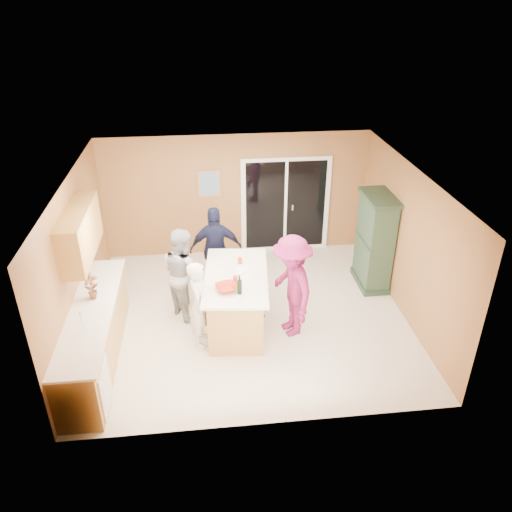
{
  "coord_description": "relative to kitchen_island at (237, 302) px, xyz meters",
  "views": [
    {
      "loc": [
        -0.68,
        -7.26,
        5.19
      ],
      "look_at": [
        0.15,
        0.1,
        1.15
      ],
      "focal_mm": 35.0,
      "sensor_mm": 36.0,
      "label": 1
    }
  ],
  "objects": [
    {
      "name": "wall_front",
      "position": [
        0.22,
        -2.26,
        0.83
      ],
      "size": [
        5.5,
        0.1,
        2.6
      ],
      "primitive_type": "cube",
      "color": "#C2804F",
      "rests_on": "ground"
    },
    {
      "name": "sliding_door",
      "position": [
        1.27,
        2.71,
        0.58
      ],
      "size": [
        1.9,
        0.07,
        2.1
      ],
      "color": "white",
      "rests_on": "floor"
    },
    {
      "name": "wine_bottle",
      "position": [
        0.02,
        -0.55,
        0.65
      ],
      "size": [
        0.07,
        0.07,
        0.32
      ],
      "rotation": [
        0.0,
        0.0,
        0.31
      ],
      "color": "black",
      "rests_on": "kitchen_island"
    },
    {
      "name": "left_cabinet_run",
      "position": [
        -2.23,
        -0.81,
        -0.0
      ],
      "size": [
        0.65,
        3.05,
        1.24
      ],
      "color": "tan",
      "rests_on": "floor"
    },
    {
      "name": "upper_cabinets",
      "position": [
        -2.35,
        0.04,
        1.41
      ],
      "size": [
        0.35,
        1.6,
        0.75
      ],
      "primitive_type": "cube",
      "color": "tan",
      "rests_on": "wall_left"
    },
    {
      "name": "woman_grey",
      "position": [
        -0.88,
        0.49,
        0.36
      ],
      "size": [
        0.96,
        1.01,
        1.65
      ],
      "primitive_type": "imported",
      "rotation": [
        0.0,
        0.0,
        2.13
      ],
      "color": "#ACACAF",
      "rests_on": "floor"
    },
    {
      "name": "tumbler_near",
      "position": [
        -0.03,
        -0.22,
        0.59
      ],
      "size": [
        0.1,
        0.1,
        0.12
      ],
      "primitive_type": "cylinder",
      "rotation": [
        0.0,
        0.0,
        0.27
      ],
      "color": "red",
      "rests_on": "kitchen_island"
    },
    {
      "name": "white_plate",
      "position": [
        0.12,
        0.16,
        0.54
      ],
      "size": [
        0.24,
        0.24,
        0.02
      ],
      "primitive_type": "cylinder",
      "rotation": [
        0.0,
        0.0,
        0.01
      ],
      "color": "white",
      "rests_on": "kitchen_island"
    },
    {
      "name": "floor",
      "position": [
        0.22,
        0.24,
        -0.47
      ],
      "size": [
        5.5,
        5.5,
        0.0
      ],
      "primitive_type": "plane",
      "color": "silver",
      "rests_on": "ground"
    },
    {
      "name": "framed_picture",
      "position": [
        -0.33,
        2.72,
        1.13
      ],
      "size": [
        0.46,
        0.04,
        0.56
      ],
      "color": "#AD8056",
      "rests_on": "wall_back"
    },
    {
      "name": "ceiling",
      "position": [
        0.22,
        0.24,
        2.13
      ],
      "size": [
        5.5,
        5.0,
        0.1
      ],
      "primitive_type": "cube",
      "color": "white",
      "rests_on": "wall_back"
    },
    {
      "name": "green_hutch",
      "position": [
        2.71,
        1.08,
        0.43
      ],
      "size": [
        0.53,
        1.01,
        1.85
      ],
      "color": "#233827",
      "rests_on": "floor"
    },
    {
      "name": "wall_right",
      "position": [
        2.97,
        0.24,
        0.83
      ],
      "size": [
        0.1,
        5.0,
        2.6
      ],
      "primitive_type": "cube",
      "color": "#C2804F",
      "rests_on": "ground"
    },
    {
      "name": "woman_magenta",
      "position": [
        0.88,
        -0.27,
        0.42
      ],
      "size": [
        0.9,
        1.27,
        1.78
      ],
      "primitive_type": "imported",
      "rotation": [
        0.0,
        0.0,
        -1.35
      ],
      "color": "maroon",
      "rests_on": "floor"
    },
    {
      "name": "tumbler_far",
      "position": [
        0.1,
        0.4,
        0.58
      ],
      "size": [
        0.09,
        0.09,
        0.11
      ],
      "primitive_type": "cylinder",
      "rotation": [
        0.0,
        0.0,
        -0.33
      ],
      "color": "red",
      "rests_on": "kitchen_island"
    },
    {
      "name": "woman_white",
      "position": [
        -0.6,
        -0.4,
        0.28
      ],
      "size": [
        0.45,
        0.6,
        1.49
      ],
      "primitive_type": "imported",
      "rotation": [
        0.0,
        0.0,
        1.4
      ],
      "color": "white",
      "rests_on": "floor"
    },
    {
      "name": "tulip_vase",
      "position": [
        -2.23,
        -0.35,
        0.69
      ],
      "size": [
        0.25,
        0.19,
        0.43
      ],
      "primitive_type": "imported",
      "rotation": [
        0.0,
        0.0,
        0.17
      ],
      "color": "#B5121F",
      "rests_on": "left_cabinet_run"
    },
    {
      "name": "wall_back",
      "position": [
        0.22,
        2.74,
        0.83
      ],
      "size": [
        5.5,
        0.1,
        2.6
      ],
      "primitive_type": "cube",
      "color": "#C2804F",
      "rests_on": "ground"
    },
    {
      "name": "kitchen_island",
      "position": [
        0.0,
        0.0,
        0.0
      ],
      "size": [
        1.21,
        1.98,
        1.0
      ],
      "rotation": [
        0.0,
        0.0,
        -0.1
      ],
      "color": "tan",
      "rests_on": "floor"
    },
    {
      "name": "wall_left",
      "position": [
        -2.53,
        0.24,
        0.83
      ],
      "size": [
        0.1,
        5.0,
        2.6
      ],
      "primitive_type": "cube",
      "color": "#C2804F",
      "rests_on": "ground"
    },
    {
      "name": "serving_bowl",
      "position": [
        -0.17,
        -0.42,
        0.57
      ],
      "size": [
        0.44,
        0.44,
        0.08
      ],
      "primitive_type": "imported",
      "rotation": [
        0.0,
        0.0,
        0.34
      ],
      "color": "red",
      "rests_on": "kitchen_island"
    },
    {
      "name": "woman_navy",
      "position": [
        -0.28,
        1.27,
        0.37
      ],
      "size": [
        0.98,
        0.41,
        1.67
      ],
      "primitive_type": "imported",
      "rotation": [
        0.0,
        0.0,
        3.14
      ],
      "color": "#161731",
      "rests_on": "floor"
    }
  ]
}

